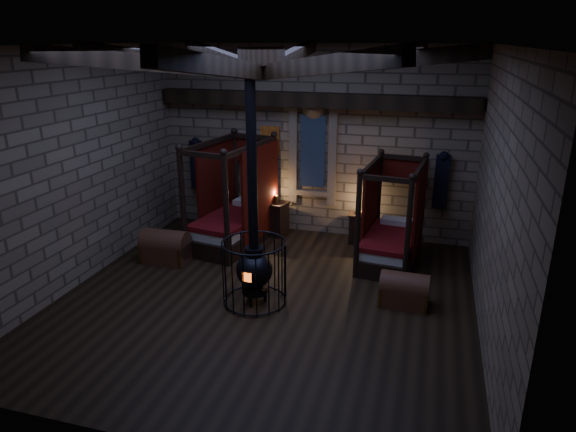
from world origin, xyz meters
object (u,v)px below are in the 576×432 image
(stove, at_px, (254,267))
(trunk_left, at_px, (166,247))
(bed_right, at_px, (391,238))
(bed_left, at_px, (234,219))
(trunk_right, at_px, (404,290))

(stove, bearing_deg, trunk_left, 158.58)
(bed_right, bearing_deg, stove, -125.13)
(bed_left, xyz_separation_m, bed_right, (3.39, -0.07, -0.06))
(bed_right, bearing_deg, trunk_right, -71.67)
(stove, bearing_deg, bed_left, 123.28)
(bed_left, relative_size, trunk_right, 2.81)
(bed_right, xyz_separation_m, stove, (-2.06, -2.39, 0.16))
(bed_right, distance_m, stove, 3.16)
(bed_left, distance_m, trunk_right, 4.22)
(bed_left, bearing_deg, trunk_right, -16.12)
(trunk_right, bearing_deg, stove, -163.89)
(bed_right, distance_m, trunk_left, 4.55)
(trunk_left, bearing_deg, stove, -27.30)
(trunk_left, relative_size, stove, 0.23)
(bed_left, xyz_separation_m, trunk_right, (3.79, -1.83, -0.30))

